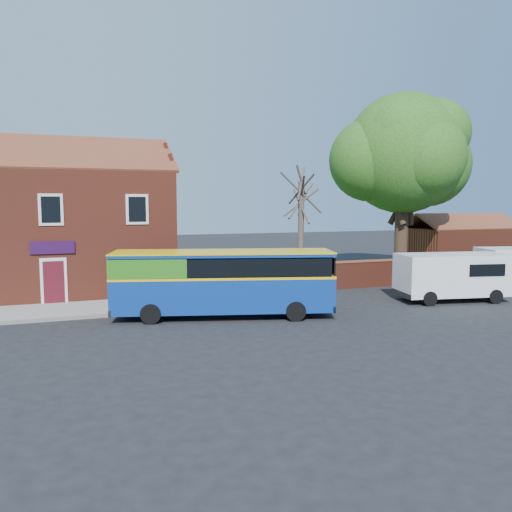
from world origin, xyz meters
name	(u,v)px	position (x,y,z in m)	size (l,w,h in m)	color
ground	(240,330)	(0.00, 0.00, 0.00)	(120.00, 120.00, 0.00)	black
pavement	(53,311)	(-7.00, 5.75, 0.06)	(18.00, 3.50, 0.12)	gray
kerb	(51,320)	(-7.00, 4.00, 0.07)	(18.00, 0.15, 0.14)	slate
grass_strip	(357,271)	(13.00, 13.00, 0.02)	(26.00, 12.00, 0.04)	#426B28
shop_building	(55,230)	(-7.02, 11.50, 3.41)	(12.30, 8.13, 10.50)	maroon
boundary_wall	(409,271)	(13.00, 7.00, 0.81)	(22.00, 0.38, 1.60)	maroon
outbuilding	(459,246)	(22.00, 13.00, 1.61)	(8.20, 5.06, 4.17)	maroon
bus	(216,280)	(-0.27, 2.50, 1.63)	(9.65, 4.68, 2.86)	navy
van_near	(452,275)	(11.84, 2.00, 1.33)	(5.71, 3.09, 2.38)	white
large_tree	(403,158)	(14.61, 10.25, 7.91)	(9.91, 7.84, 12.08)	black
bare_tree	(301,228)	(6.61, 8.84, 3.46)	(2.53, 3.01, 6.74)	#4C4238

